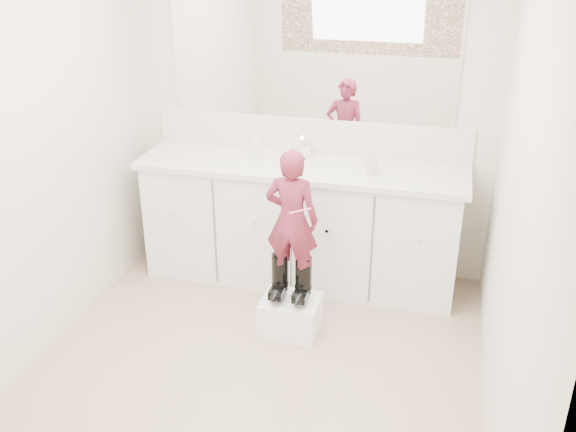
# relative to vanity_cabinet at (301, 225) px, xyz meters

# --- Properties ---
(floor) EXTENTS (3.00, 3.00, 0.00)m
(floor) POSITION_rel_vanity_cabinet_xyz_m (0.00, -1.23, -0.42)
(floor) COLOR #937560
(floor) RESTS_ON ground
(wall_back) EXTENTS (2.60, 0.00, 2.60)m
(wall_back) POSITION_rel_vanity_cabinet_xyz_m (0.00, 0.27, 0.77)
(wall_back) COLOR beige
(wall_back) RESTS_ON floor
(wall_front) EXTENTS (2.60, 0.00, 2.60)m
(wall_front) POSITION_rel_vanity_cabinet_xyz_m (0.00, -2.73, 0.77)
(wall_front) COLOR beige
(wall_front) RESTS_ON floor
(wall_left) EXTENTS (0.00, 3.00, 3.00)m
(wall_left) POSITION_rel_vanity_cabinet_xyz_m (-1.30, -1.23, 0.78)
(wall_left) COLOR beige
(wall_left) RESTS_ON floor
(wall_right) EXTENTS (0.00, 3.00, 3.00)m
(wall_right) POSITION_rel_vanity_cabinet_xyz_m (1.30, -1.23, 0.78)
(wall_right) COLOR beige
(wall_right) RESTS_ON floor
(vanity_cabinet) EXTENTS (2.20, 0.55, 0.85)m
(vanity_cabinet) POSITION_rel_vanity_cabinet_xyz_m (0.00, 0.00, 0.00)
(vanity_cabinet) COLOR silver
(vanity_cabinet) RESTS_ON floor
(countertop) EXTENTS (2.28, 0.58, 0.04)m
(countertop) POSITION_rel_vanity_cabinet_xyz_m (0.00, -0.01, 0.45)
(countertop) COLOR beige
(countertop) RESTS_ON vanity_cabinet
(backsplash) EXTENTS (2.28, 0.03, 0.25)m
(backsplash) POSITION_rel_vanity_cabinet_xyz_m (0.00, 0.26, 0.59)
(backsplash) COLOR beige
(backsplash) RESTS_ON countertop
(mirror) EXTENTS (2.00, 0.02, 1.00)m
(mirror) POSITION_rel_vanity_cabinet_xyz_m (0.00, 0.26, 1.22)
(mirror) COLOR white
(mirror) RESTS_ON wall_back
(dot_panel) EXTENTS (2.00, 0.01, 1.20)m
(dot_panel) POSITION_rel_vanity_cabinet_xyz_m (0.00, -2.71, 1.22)
(dot_panel) COLOR #472819
(dot_panel) RESTS_ON wall_front
(faucet) EXTENTS (0.08, 0.08, 0.10)m
(faucet) POSITION_rel_vanity_cabinet_xyz_m (0.00, 0.15, 0.52)
(faucet) COLOR silver
(faucet) RESTS_ON countertop
(cup) EXTENTS (0.11, 0.11, 0.09)m
(cup) POSITION_rel_vanity_cabinet_xyz_m (0.49, -0.06, 0.51)
(cup) COLOR beige
(cup) RESTS_ON countertop
(soap_bottle) EXTENTS (0.10, 0.11, 0.19)m
(soap_bottle) POSITION_rel_vanity_cabinet_xyz_m (-0.35, 0.04, 0.56)
(soap_bottle) COLOR silver
(soap_bottle) RESTS_ON countertop
(step_stool) EXTENTS (0.37, 0.31, 0.23)m
(step_stool) POSITION_rel_vanity_cabinet_xyz_m (0.10, -0.69, -0.31)
(step_stool) COLOR white
(step_stool) RESTS_ON floor
(boot_left) EXTENTS (0.12, 0.20, 0.30)m
(boot_left) POSITION_rel_vanity_cabinet_xyz_m (0.03, -0.67, -0.04)
(boot_left) COLOR black
(boot_left) RESTS_ON step_stool
(boot_right) EXTENTS (0.12, 0.20, 0.30)m
(boot_right) POSITION_rel_vanity_cabinet_xyz_m (0.18, -0.67, -0.04)
(boot_right) COLOR black
(boot_right) RESTS_ON step_stool
(toddler) EXTENTS (0.33, 0.22, 0.89)m
(toddler) POSITION_rel_vanity_cabinet_xyz_m (0.10, -0.67, 0.35)
(toddler) COLOR #A53253
(toddler) RESTS_ON step_stool
(toothbrush) EXTENTS (0.14, 0.02, 0.06)m
(toothbrush) POSITION_rel_vanity_cabinet_xyz_m (0.17, -0.75, 0.46)
(toothbrush) COLOR pink
(toothbrush) RESTS_ON toddler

